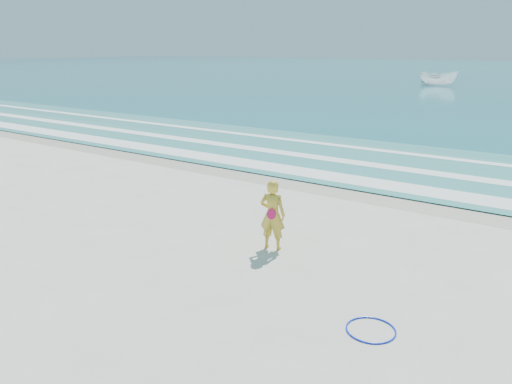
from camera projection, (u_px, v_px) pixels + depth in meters
The scene contains 9 objects.
ground at pixel (165, 273), 11.75m from camera, with size 400.00×400.00×0.00m, color silver.
wet_sand at pixel (335, 188), 18.86m from camera, with size 400.00×2.40×0.00m, color #B2A893.
shallow at pixel (383, 162), 22.79m from camera, with size 400.00×10.00×0.01m, color #59B7AD.
foam_near at pixel (349, 179), 19.87m from camera, with size 400.00×1.40×0.01m, color white.
foam_mid at pixel (376, 165), 22.16m from camera, with size 400.00×0.90×0.01m, color white.
foam_far at pixel (401, 153), 24.77m from camera, with size 400.00×0.60×0.01m, color white.
hoop at pixel (371, 330), 9.36m from camera, with size 0.94×0.94×0.03m, color #0C28DF.
boat at pixel (438, 78), 66.95m from camera, with size 1.92×5.10×1.97m, color white.
woman at pixel (273, 215), 12.92m from camera, with size 0.77×0.60×1.87m.
Camera 1 is at (7.86, -7.63, 5.13)m, focal length 35.00 mm.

